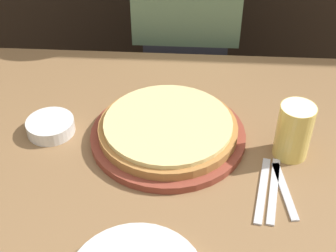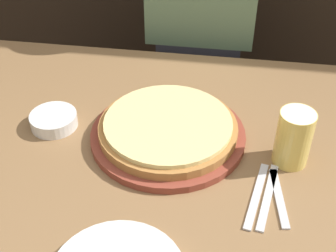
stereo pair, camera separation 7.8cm
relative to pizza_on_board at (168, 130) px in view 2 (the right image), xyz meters
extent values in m
cube|color=olive|center=(-0.02, -0.08, -0.39)|extent=(1.38, 1.03, 0.74)
cylinder|color=brown|center=(0.00, 0.00, -0.02)|extent=(0.40, 0.40, 0.02)
cylinder|color=#A87038|center=(0.00, 0.00, 0.01)|extent=(0.36, 0.36, 0.02)
cylinder|color=#EAD184|center=(0.00, 0.00, 0.02)|extent=(0.33, 0.33, 0.01)
cylinder|color=#E5C65B|center=(0.31, -0.04, 0.05)|extent=(0.09, 0.09, 0.14)
cylinder|color=white|center=(0.31, -0.04, 0.11)|extent=(0.08, 0.08, 0.02)
cylinder|color=silver|center=(-0.31, 0.01, -0.01)|extent=(0.12, 0.12, 0.04)
cube|color=silver|center=(0.23, -0.17, -0.02)|extent=(0.06, 0.21, 0.00)
cube|color=silver|center=(0.25, -0.17, -0.02)|extent=(0.06, 0.21, 0.00)
cube|color=silver|center=(0.28, -0.17, -0.02)|extent=(0.04, 0.18, 0.00)
cube|color=#33333D|center=(0.03, 0.62, -0.40)|extent=(0.30, 0.20, 0.72)
camera|label=1|loc=(0.06, -0.92, 0.76)|focal=50.00mm
camera|label=2|loc=(0.14, -0.92, 0.76)|focal=50.00mm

